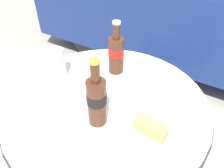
% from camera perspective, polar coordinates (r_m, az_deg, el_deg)
% --- Properties ---
extents(bistro_table, '(0.76, 0.76, 0.76)m').
position_cam_1_polar(bistro_table, '(0.94, -1.21, -11.62)').
color(bistro_table, '#333333').
rests_on(bistro_table, ground_plane).
extents(cola_bottle_left, '(0.06, 0.06, 0.24)m').
position_cam_1_polar(cola_bottle_left, '(0.68, -4.02, -4.13)').
color(cola_bottle_left, '#4C2819').
rests_on(cola_bottle_left, bistro_table).
extents(cola_bottle_right, '(0.07, 0.07, 0.23)m').
position_cam_1_polar(cola_bottle_right, '(0.91, 1.08, 8.06)').
color(cola_bottle_right, '#4C2819').
rests_on(cola_bottle_right, bistro_table).
extents(drinking_glass, '(0.07, 0.07, 0.12)m').
position_cam_1_polar(drinking_glass, '(0.93, -14.16, 5.02)').
color(drinking_glass, '#C68923').
rests_on(drinking_glass, bistro_table).
extents(lunch_plate_near, '(0.23, 0.23, 0.05)m').
position_cam_1_polar(lunch_plate_near, '(0.70, 9.75, -12.63)').
color(lunch_plate_near, silver).
rests_on(lunch_plate_near, bistro_table).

